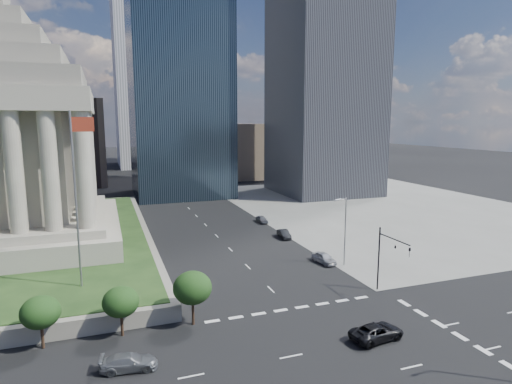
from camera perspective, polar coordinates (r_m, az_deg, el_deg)
name	(u,v)px	position (r m, az deg, el deg)	size (l,w,h in m)	color
ground	(172,192)	(130.15, -11.11, 0.00)	(500.00, 500.00, 0.00)	black
sidewalk_ne	(384,206)	(110.52, 16.68, -1.85)	(68.00, 90.00, 0.03)	slate
flagpole	(77,190)	(51.76, -22.79, 0.21)	(2.52, 0.24, 20.00)	slate
midrise_glass	(179,88)	(124.23, -10.25, 13.47)	(26.00, 26.00, 60.00)	black
highrise_ne	(326,16)	(130.88, 9.27, 22.15)	(26.00, 28.00, 100.00)	black
building_filler_ne	(243,150)	(165.47, -1.75, 5.61)	(20.00, 30.00, 20.00)	brown
building_filler_nw	(67,142)	(157.66, -23.86, 6.10)	(24.00, 30.00, 28.00)	brown
traffic_signal_ne	(388,253)	(53.69, 17.22, -7.79)	(0.30, 5.74, 8.00)	black
street_lamp_north	(344,227)	(63.04, 11.68, -4.64)	(2.13, 0.22, 10.00)	slate
pickup_truck	(377,332)	(44.64, 15.81, -17.51)	(2.53, 5.48, 1.52)	black
suv_grey	(129,362)	(40.14, -16.57, -20.91)	(4.75, 1.93, 1.38)	#595B60
parked_sedan_near	(324,258)	(64.79, 9.07, -8.67)	(4.58, 1.84, 1.56)	#9A9CA3
parked_sedan_mid	(284,234)	(77.54, 3.75, -5.61)	(1.52, 4.37, 1.44)	black
parked_sedan_far	(262,219)	(88.93, 0.79, -3.66)	(1.65, 4.11, 1.40)	#5C5E64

